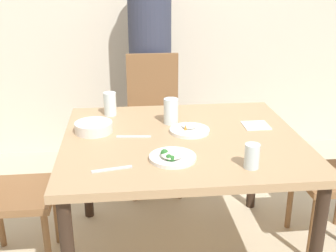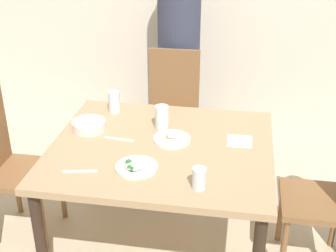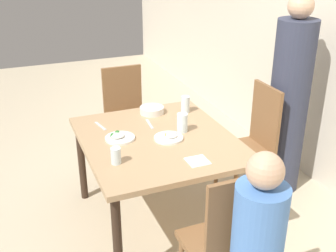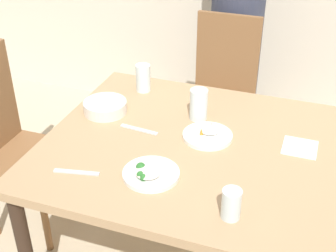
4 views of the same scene
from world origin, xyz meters
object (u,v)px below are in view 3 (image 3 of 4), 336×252
at_px(chair_adult_spot, 253,140).
at_px(glass_water_tall, 182,123).
at_px(chair_child_spot, 226,241).
at_px(bowl_curry, 152,110).
at_px(plate_rice_adult, 119,137).
at_px(person_adult, 288,105).

xyz_separation_m(chair_adult_spot, glass_water_tall, (0.05, -0.68, 0.30)).
relative_size(chair_child_spot, bowl_curry, 4.92).
relative_size(chair_child_spot, plate_rice_adult, 4.55).
bearing_deg(chair_adult_spot, bowl_curry, -116.27).
bearing_deg(chair_adult_spot, plate_rice_adult, -90.07).
bearing_deg(bowl_curry, person_adult, 70.89).
distance_m(chair_adult_spot, plate_rice_adult, 1.19).
xyz_separation_m(chair_adult_spot, bowl_curry, (-0.38, -0.77, 0.25)).
bearing_deg(chair_adult_spot, chair_child_spot, -38.82).
xyz_separation_m(plate_rice_adult, glass_water_tall, (0.05, 0.48, 0.06)).
relative_size(bowl_curry, glass_water_tall, 1.40).
height_order(chair_child_spot, plate_rice_adult, chair_child_spot).
height_order(person_adult, glass_water_tall, person_adult).
bearing_deg(bowl_curry, glass_water_tall, 11.92).
distance_m(chair_child_spot, bowl_curry, 1.46).
bearing_deg(bowl_curry, chair_child_spot, -3.07).
bearing_deg(person_adult, bowl_curry, -109.11).
bearing_deg(plate_rice_adult, chair_child_spot, 16.79).
relative_size(chair_adult_spot, chair_child_spot, 1.00).
relative_size(chair_adult_spot, bowl_curry, 4.92).
bearing_deg(bowl_curry, chair_adult_spot, 63.73).
distance_m(person_adult, plate_rice_adult, 1.49).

